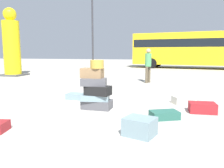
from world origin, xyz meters
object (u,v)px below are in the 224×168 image
object	(u,v)px
suitcase_slate_upright_blue	(77,96)
lamp_post	(92,17)
suitcase_cream_right_side	(184,100)
suitcase_slate_foreground_near	(140,127)
suitcase_tower	(96,89)
suitcase_teal_foreground_far	(164,115)
yellow_dummy_statue	(12,46)
suitcase_maroon_left_side	(202,108)
parked_bus	(193,48)
person_bearded_onlooker	(148,63)

from	to	relation	value
suitcase_slate_upright_blue	lamp_post	size ratio (longest dim) A/B	0.10
suitcase_cream_right_side	suitcase_slate_foreground_near	size ratio (longest dim) A/B	1.18
suitcase_tower	suitcase_teal_foreground_far	size ratio (longest dim) A/B	2.08
suitcase_slate_foreground_near	yellow_dummy_statue	bearing A→B (deg)	155.57
suitcase_teal_foreground_far	yellow_dummy_statue	distance (m)	11.80
suitcase_maroon_left_side	parked_bus	size ratio (longest dim) A/B	0.06
person_bearded_onlooker	parked_bus	xyz separation A→B (m)	(3.15, 10.59, 0.87)
lamp_post	suitcase_cream_right_side	bearing A→B (deg)	-56.22
yellow_dummy_statue	parked_bus	distance (m)	14.77
suitcase_slate_upright_blue	person_bearded_onlooker	world-z (taller)	person_bearded_onlooker
suitcase_maroon_left_side	parked_bus	world-z (taller)	parked_bus
suitcase_tower	parked_bus	xyz separation A→B (m)	(4.07, 15.86, 1.32)
suitcase_tower	suitcase_teal_foreground_far	xyz separation A→B (m)	(1.72, -0.49, -0.43)
suitcase_teal_foreground_far	suitcase_cream_right_side	bearing A→B (deg)	47.85
suitcase_teal_foreground_far	suitcase_slate_upright_blue	xyz separation A→B (m)	(-2.65, 1.48, 0.00)
suitcase_teal_foreground_far	suitcase_maroon_left_side	bearing A→B (deg)	15.85
parked_bus	lamp_post	xyz separation A→B (m)	(-7.12, -6.86, 1.93)
suitcase_tower	person_bearded_onlooker	world-z (taller)	person_bearded_onlooker
suitcase_cream_right_side	person_bearded_onlooker	size ratio (longest dim) A/B	0.37
suitcase_tower	suitcase_cream_right_side	world-z (taller)	suitcase_tower
suitcase_teal_foreground_far	suitcase_slate_foreground_near	bearing A→B (deg)	-134.34
suitcase_tower	suitcase_slate_foreground_near	distance (m)	2.09
suitcase_slate_foreground_near	suitcase_maroon_left_side	bearing A→B (deg)	73.65
suitcase_slate_foreground_near	suitcase_cream_right_side	bearing A→B (deg)	89.61
suitcase_tower	suitcase_slate_foreground_near	bearing A→B (deg)	-50.82
suitcase_slate_foreground_near	lamp_post	world-z (taller)	lamp_post
suitcase_maroon_left_side	yellow_dummy_statue	size ratio (longest dim) A/B	0.15
suitcase_cream_right_side	person_bearded_onlooker	bearing A→B (deg)	83.90
suitcase_teal_foreground_far	person_bearded_onlooker	bearing A→B (deg)	74.03
suitcase_cream_right_side	person_bearded_onlooker	world-z (taller)	person_bearded_onlooker
suitcase_cream_right_side	suitcase_slate_upright_blue	world-z (taller)	suitcase_cream_right_side
suitcase_tower	person_bearded_onlooker	xyz separation A→B (m)	(0.92, 5.27, 0.44)
person_bearded_onlooker	suitcase_cream_right_side	bearing A→B (deg)	45.79
person_bearded_onlooker	parked_bus	distance (m)	11.08
suitcase_teal_foreground_far	parked_bus	distance (m)	16.61
suitcase_cream_right_side	suitcase_maroon_left_side	bearing A→B (deg)	-90.77
suitcase_teal_foreground_far	yellow_dummy_statue	bearing A→B (deg)	118.26
yellow_dummy_statue	parked_bus	xyz separation A→B (m)	(11.57, 9.18, 0.01)
suitcase_slate_upright_blue	parked_bus	xyz separation A→B (m)	(5.00, 14.86, 1.75)
suitcase_teal_foreground_far	person_bearded_onlooker	size ratio (longest dim) A/B	0.37
suitcase_slate_foreground_near	suitcase_slate_upright_blue	bearing A→B (deg)	149.54
suitcase_tower	suitcase_slate_foreground_near	xyz separation A→B (m)	(1.30, -1.60, -0.36)
suitcase_cream_right_side	suitcase_slate_foreground_near	distance (m)	2.85
suitcase_teal_foreground_far	suitcase_slate_upright_blue	bearing A→B (deg)	126.85
suitcase_teal_foreground_far	suitcase_tower	bearing A→B (deg)	140.20
lamp_post	suitcase_teal_foreground_far	bearing A→B (deg)	-63.34
suitcase_teal_foreground_far	yellow_dummy_statue	size ratio (longest dim) A/B	0.15
suitcase_slate_foreground_near	suitcase_maroon_left_side	xyz separation A→B (m)	(1.30, 1.84, -0.04)
yellow_dummy_statue	lamp_post	world-z (taller)	lamp_post
suitcase_teal_foreground_far	person_bearded_onlooker	distance (m)	5.88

